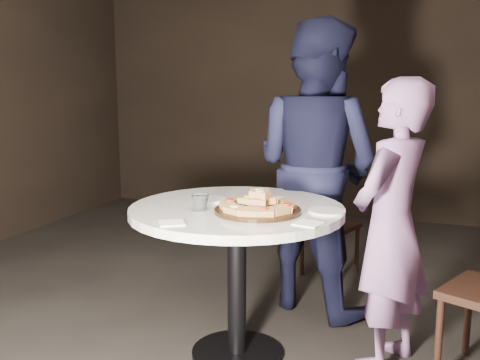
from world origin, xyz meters
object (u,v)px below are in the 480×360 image
(chair_far, at_px, (325,220))
(diner_teal, at_px, (391,226))
(water_glass, at_px, (200,203))
(serving_board, at_px, (258,211))
(diner_navy, at_px, (316,167))
(table, at_px, (237,235))
(focaccia_pile, at_px, (258,203))

(chair_far, relative_size, diner_teal, 0.52)
(water_glass, bearing_deg, serving_board, 11.64)
(diner_teal, bearing_deg, diner_navy, -118.49)
(diner_navy, bearing_deg, table, 98.11)
(focaccia_pile, xyz_separation_m, chair_far, (0.06, 1.48, -0.44))
(focaccia_pile, bearing_deg, diner_teal, 25.15)
(focaccia_pile, xyz_separation_m, water_glass, (-0.29, -0.06, -0.01))
(focaccia_pile, bearing_deg, water_glass, -168.35)
(chair_far, distance_m, diner_teal, 1.34)
(focaccia_pile, xyz_separation_m, diner_teal, (0.62, 0.29, -0.14))
(serving_board, xyz_separation_m, chair_far, (0.07, 1.48, -0.40))
(water_glass, relative_size, diner_teal, 0.06)
(chair_far, xyz_separation_m, diner_navy, (0.03, -0.55, 0.48))
(chair_far, bearing_deg, table, 100.08)
(serving_board, height_order, focaccia_pile, focaccia_pile)
(serving_board, relative_size, water_glass, 4.84)
(focaccia_pile, relative_size, diner_teal, 0.25)
(diner_navy, bearing_deg, diner_teal, 153.26)
(serving_board, bearing_deg, focaccia_pile, 12.16)
(table, bearing_deg, diner_navy, 74.17)
(serving_board, height_order, diner_navy, diner_navy)
(serving_board, relative_size, diner_teal, 0.29)
(chair_far, xyz_separation_m, diner_teal, (0.55, -1.19, 0.30))
(diner_navy, relative_size, diner_teal, 1.25)
(focaccia_pile, relative_size, water_glass, 4.29)
(water_glass, bearing_deg, table, 48.16)
(water_glass, relative_size, diner_navy, 0.05)
(table, xyz_separation_m, diner_navy, (0.24, 0.84, 0.25))
(focaccia_pile, bearing_deg, serving_board, -167.84)
(water_glass, bearing_deg, diner_navy, 69.27)
(focaccia_pile, height_order, water_glass, focaccia_pile)
(focaccia_pile, distance_m, water_glass, 0.29)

